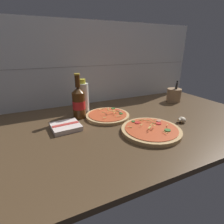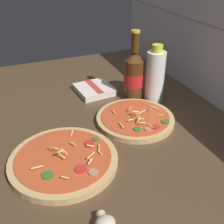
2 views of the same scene
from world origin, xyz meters
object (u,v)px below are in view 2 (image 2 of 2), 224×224
object	(u,v)px
oil_bottle	(155,76)
mushroom_left	(105,223)
dish_towel	(94,89)
pizza_near	(64,160)
pizza_far	(135,119)
beer_bottle	(134,75)

from	to	relation	value
oil_bottle	mushroom_left	world-z (taller)	oil_bottle
dish_towel	oil_bottle	bearing A→B (deg)	50.40
pizza_near	pizza_far	xyz separation A→B (cm)	(-11.62, 27.84, -0.12)
beer_bottle	dish_towel	distance (cm)	18.40
pizza_far	dish_towel	size ratio (longest dim) A/B	1.72
beer_bottle	dish_towel	xyz separation A→B (cm)	(-10.78, -12.22, -8.53)
pizza_far	pizza_near	bearing A→B (deg)	-67.35
mushroom_left	dish_towel	size ratio (longest dim) A/B	0.31
oil_bottle	pizza_far	bearing A→B (deg)	-50.62
pizza_near	beer_bottle	bearing A→B (deg)	128.06
pizza_far	oil_bottle	bearing A→B (deg)	129.38
beer_bottle	oil_bottle	xyz separation A→B (cm)	(4.64, 6.43, 0.37)
beer_bottle	mushroom_left	bearing A→B (deg)	-32.20
dish_towel	beer_bottle	bearing A→B (deg)	48.58
pizza_far	mushroom_left	xyz separation A→B (cm)	(35.10, -25.01, 0.58)
beer_bottle	dish_towel	world-z (taller)	beer_bottle
beer_bottle	dish_towel	bearing A→B (deg)	-131.42
dish_towel	mushroom_left	bearing A→B (deg)	-17.77
beer_bottle	oil_bottle	bearing A→B (deg)	54.15
beer_bottle	dish_towel	size ratio (longest dim) A/B	1.73
pizza_near	mushroom_left	world-z (taller)	pizza_near
pizza_near	oil_bottle	distance (cm)	47.81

